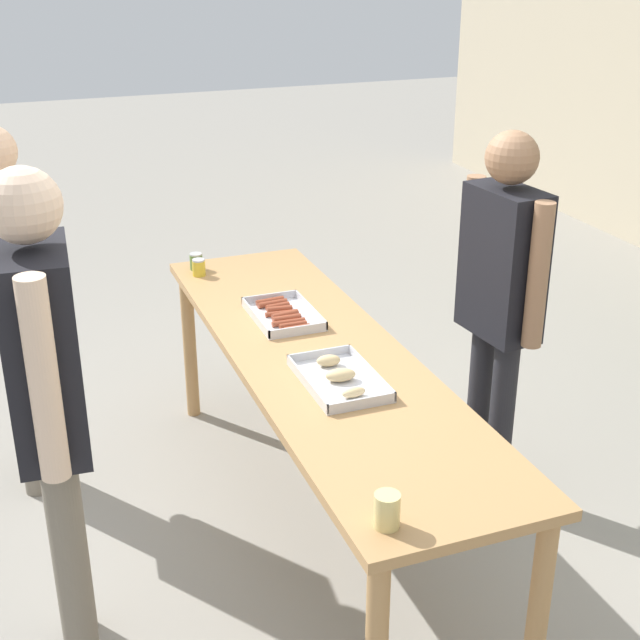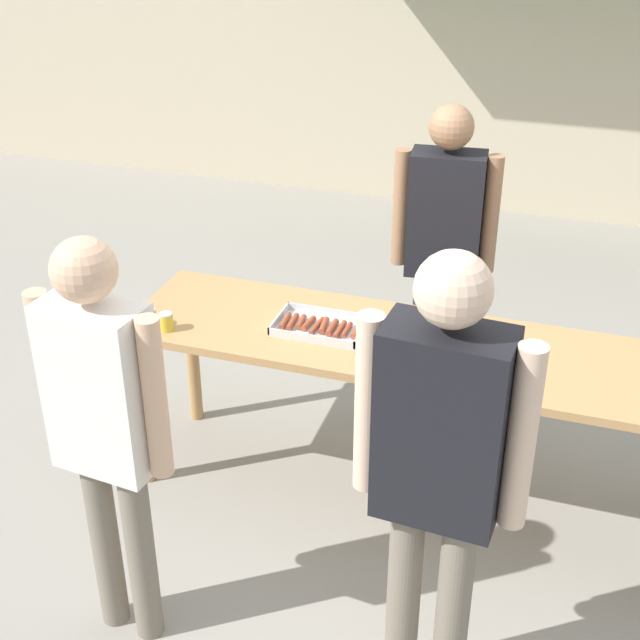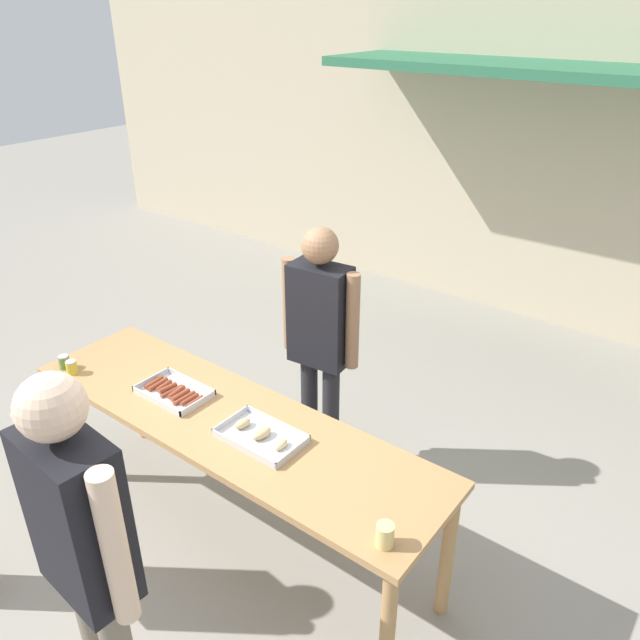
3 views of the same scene
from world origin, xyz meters
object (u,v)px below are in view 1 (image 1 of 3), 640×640
Objects in this scene: food_tray_buns at (339,378)px; person_server_behind_table at (501,287)px; condiment_jar_ketchup at (199,267)px; beer_cup at (387,510)px; person_customer_holding_hotdog at (9,280)px; food_tray_sausages at (283,315)px; condiment_jar_mustard at (196,261)px; person_customer_with_cup at (48,385)px.

food_tray_buns is 0.92m from person_server_behind_table.
condiment_jar_ketchup is at bearing -139.79° from person_server_behind_table.
person_customer_holding_hotdog is at bearing -155.26° from beer_cup.
food_tray_sausages is 0.92× the size of food_tray_buns.
condiment_jar_mustard and condiment_jar_ketchup have the same top height.
beer_cup is (0.89, -0.21, 0.04)m from food_tray_buns.
person_server_behind_table is 0.99× the size of person_customer_holding_hotdog.
food_tray_sausages is at bearing 172.42° from beer_cup.
condiment_jar_mustard is at bearing -64.97° from person_customer_holding_hotdog.
condiment_jar_mustard is 0.05× the size of person_server_behind_table.
beer_cup reaches higher than condiment_jar_ketchup.
person_customer_with_cup reaches higher than food_tray_sausages.
person_customer_holding_hotdog reaches higher than person_server_behind_table.
condiment_jar_mustard is 0.05× the size of person_customer_holding_hotdog.
person_customer_with_cup is (1.43, -0.84, 0.19)m from condiment_jar_ketchup.
condiment_jar_mustard is (-1.43, -0.22, 0.02)m from food_tray_buns.
beer_cup reaches higher than condiment_jar_mustard.
person_server_behind_table is (-1.16, 1.08, 0.12)m from beer_cup.
condiment_jar_mustard reaches higher than food_tray_sausages.
food_tray_sausages is at bearing -50.50° from person_customer_with_cup.
condiment_jar_ketchup is at bearing -161.56° from food_tray_sausages.
food_tray_sausages is 1.33m from person_customer_with_cup.
beer_cup is 1.18m from person_customer_with_cup.
person_customer_holding_hotdog reaches higher than beer_cup.
person_customer_with_cup is at bearing -54.41° from food_tray_sausages.
food_tray_buns is 0.24× the size of person_customer_with_cup.
condiment_jar_ketchup reaches higher than food_tray_buns.
person_server_behind_table reaches higher than condiment_jar_ketchup.
food_tray_sausages is at bearing 18.44° from condiment_jar_ketchup.
food_tray_buns is 1.44m from condiment_jar_mustard.
beer_cup is 1.59m from person_server_behind_table.
food_tray_buns is at bearing -78.17° from person_server_behind_table.
condiment_jar_ketchup is 0.79× the size of beer_cup.
beer_cup is at bearing -48.51° from person_server_behind_table.
person_customer_with_cup reaches higher than person_customer_holding_hotdog.
beer_cup is 0.06× the size of person_customer_with_cup.
beer_cup is at bearing 0.39° from condiment_jar_ketchup.
person_customer_with_cup is (0.09, -1.07, 0.21)m from food_tray_buns.
condiment_jar_mustard is 1.59m from person_server_behind_table.
person_server_behind_table is at bearing 65.73° from food_tray_sausages.
person_customer_holding_hotdog is (-1.11, -1.13, 0.16)m from food_tray_buns.
food_tray_buns is at bearing 166.71° from beer_cup.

